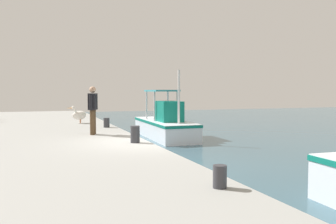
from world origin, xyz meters
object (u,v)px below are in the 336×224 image
object	(u,v)px
mooring_bollard_third	(220,177)
fishing_boat_nearest	(165,125)
mooring_bollard_second	(135,134)
mooring_bollard_nearest	(107,123)
pelican	(79,115)
fisherman_standing	(93,108)

from	to	relation	value
mooring_bollard_third	fishing_boat_nearest	bearing A→B (deg)	164.61
mooring_bollard_second	mooring_bollard_third	xyz separation A→B (m)	(5.18, 0.00, -0.07)
mooring_bollard_nearest	pelican	bearing A→B (deg)	-160.77
mooring_bollard_nearest	mooring_bollard_second	world-z (taller)	mooring_bollard_second
pelican	fisherman_standing	bearing A→B (deg)	-0.31
fishing_boat_nearest	fisherman_standing	bearing A→B (deg)	-45.11
pelican	mooring_bollard_second	bearing A→B (deg)	6.80
mooring_bollard_second	mooring_bollard_nearest	bearing A→B (deg)	180.00
pelican	mooring_bollard_third	size ratio (longest dim) A/B	2.72
pelican	mooring_bollard_second	size ratio (longest dim) A/B	1.95
pelican	mooring_bollard_nearest	world-z (taller)	pelican
mooring_bollard_nearest	mooring_bollard_third	distance (m)	9.86
fishing_boat_nearest	mooring_bollard_third	bearing A→B (deg)	-15.39
mooring_bollard_second	pelican	bearing A→B (deg)	-173.20
mooring_bollard_nearest	mooring_bollard_third	size ratio (longest dim) A/B	1.11
fisherman_standing	mooring_bollard_nearest	bearing A→B (deg)	159.04
pelican	mooring_bollard_nearest	size ratio (longest dim) A/B	2.46
pelican	fisherman_standing	xyz separation A→B (m)	(4.72, -0.03, 0.53)
fisherman_standing	mooring_bollard_second	distance (m)	2.64
fishing_boat_nearest	pelican	size ratio (longest dim) A/B	5.79
pelican	fisherman_standing	distance (m)	4.75
mooring_bollard_third	mooring_bollard_nearest	bearing A→B (deg)	180.00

